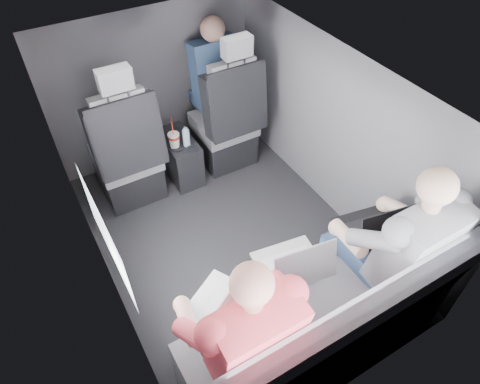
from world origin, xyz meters
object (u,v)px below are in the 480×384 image
laptop_white (221,307)px  passenger_rear_right (393,244)px  front_seat_right (227,125)px  laptop_black (373,227)px  rear_bench (321,331)px  laptop_silver (294,263)px  center_console (180,157)px  front_seat_left (128,159)px  soda_cup (174,140)px  passenger_rear_left (239,329)px  passenger_front_right (215,75)px  water_bottle (186,138)px

laptop_white → passenger_rear_right: size_ratio=0.36×
front_seat_right → laptop_white: 1.92m
laptop_black → rear_bench: bearing=-154.6°
front_seat_right → laptop_silver: front_seat_right is taller
center_console → laptop_silver: (-0.02, -1.66, 0.44)m
front_seat_left → laptop_black: 1.93m
front_seat_right → soda_cup: bearing=-174.6°
center_console → passenger_rear_left: 1.96m
laptop_silver → soda_cup: bearing=91.5°
soda_cup → passenger_front_right: (0.55, 0.31, 0.28)m
front_seat_left → passenger_rear_left: size_ratio=1.01×
laptop_white → center_console: bearing=73.5°
rear_bench → laptop_white: 0.65m
soda_cup → laptop_black: 1.71m
soda_cup → passenger_front_right: 0.69m
center_console → passenger_front_right: bearing=24.3°
passenger_rear_left → front_seat_right: bearing=62.6°
front_seat_right → center_console: 0.49m
front_seat_left → passenger_rear_left: bearing=-91.2°
laptop_silver → passenger_front_right: bearing=74.9°
water_bottle → passenger_front_right: passenger_front_right is taller
laptop_silver → laptop_black: size_ratio=1.01×
soda_cup → laptop_silver: laptop_silver is taller
laptop_black → passenger_rear_left: passenger_rear_left is taller
center_console → passenger_rear_right: passenger_rear_right is taller
laptop_white → passenger_front_right: passenger_front_right is taller
front_seat_right → passenger_rear_right: 1.83m
passenger_rear_right → passenger_front_right: (-0.05, 2.07, 0.10)m
passenger_rear_left → passenger_rear_right: 1.02m
soda_cup → passenger_rear_right: (0.60, -1.76, 0.18)m
water_bottle → laptop_silver: (-0.05, -1.54, 0.16)m
front_seat_left → passenger_rear_left: 1.82m
passenger_front_right → soda_cup: bearing=-150.7°
rear_bench → laptop_black: rear_bench is taller
front_seat_right → passenger_front_right: front_seat_right is taller
soda_cup → laptop_white: bearing=-105.2°
laptop_silver → laptop_black: (0.56, -0.03, -0.00)m
front_seat_right → laptop_black: (0.09, -1.65, 0.23)m
front_seat_left → center_console: front_seat_left is taller
water_bottle → passenger_rear_right: passenger_rear_right is taller
water_bottle → passenger_rear_right: 1.81m
front_seat_right → laptop_silver: 1.70m
water_bottle → laptop_white: bearing=-108.6°
center_console → water_bottle: size_ratio=2.89×
front_seat_right → passenger_rear_left: front_seat_right is taller
laptop_silver → passenger_rear_left: bearing=-157.9°
rear_bench → water_bottle: 1.84m
front_seat_left → soda_cup: bearing=-7.2°
front_seat_left → front_seat_right: 0.90m
water_bottle → passenger_front_right: 0.62m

